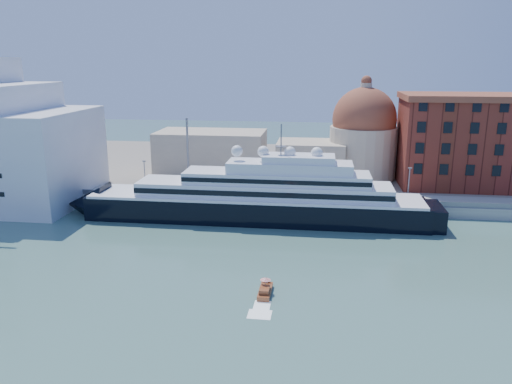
# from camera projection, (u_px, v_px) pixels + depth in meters

# --- Properties ---
(ground) EXTENTS (400.00, 400.00, 0.00)m
(ground) POSITION_uv_depth(u_px,v_px,m) (254.00, 262.00, 84.93)
(ground) COLOR #325751
(ground) RESTS_ON ground
(quay) EXTENTS (180.00, 10.00, 2.50)m
(quay) POSITION_uv_depth(u_px,v_px,m) (273.00, 201.00, 117.21)
(quay) COLOR gray
(quay) RESTS_ON ground
(land) EXTENTS (260.00, 72.00, 2.00)m
(land) POSITION_uv_depth(u_px,v_px,m) (286.00, 166.00, 156.58)
(land) COLOR slate
(land) RESTS_ON ground
(quay_fence) EXTENTS (180.00, 0.10, 1.20)m
(quay_fence) POSITION_uv_depth(u_px,v_px,m) (272.00, 198.00, 112.42)
(quay_fence) COLOR slate
(quay_fence) RESTS_ON quay
(superyacht) EXTENTS (81.08, 11.24, 24.23)m
(superyacht) POSITION_uv_depth(u_px,v_px,m) (244.00, 201.00, 106.56)
(superyacht) COLOR black
(superyacht) RESTS_ON ground
(service_barge) EXTENTS (12.18, 5.85, 2.63)m
(service_barge) POSITION_uv_depth(u_px,v_px,m) (23.00, 211.00, 111.28)
(service_barge) COLOR white
(service_barge) RESTS_ON ground
(water_taxi) EXTENTS (1.83, 5.35, 2.53)m
(water_taxi) POSITION_uv_depth(u_px,v_px,m) (265.00, 291.00, 73.01)
(water_taxi) COLOR maroon
(water_taxi) RESTS_ON ground
(warehouse) EXTENTS (43.00, 19.00, 23.25)m
(warehouse) POSITION_uv_depth(u_px,v_px,m) (487.00, 141.00, 124.80)
(warehouse) COLOR maroon
(warehouse) RESTS_ON land
(church) EXTENTS (66.00, 18.00, 25.50)m
(church) POSITION_uv_depth(u_px,v_px,m) (305.00, 144.00, 136.68)
(church) COLOR beige
(church) RESTS_ON land
(lamp_posts) EXTENTS (120.80, 2.40, 18.00)m
(lamp_posts) POSITION_uv_depth(u_px,v_px,m) (218.00, 165.00, 114.92)
(lamp_posts) COLOR slate
(lamp_posts) RESTS_ON quay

